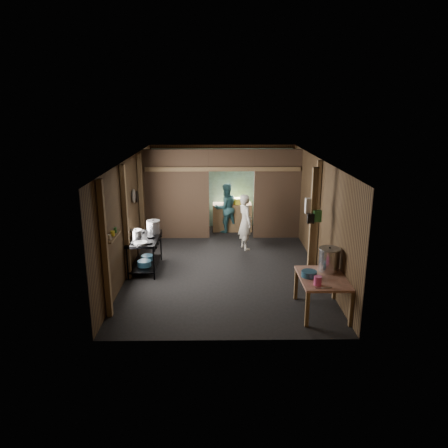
{
  "coord_description": "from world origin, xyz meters",
  "views": [
    {
      "loc": [
        -0.14,
        -9.88,
        3.87
      ],
      "look_at": [
        0.0,
        -0.2,
        1.1
      ],
      "focal_mm": 34.22,
      "sensor_mm": 36.0,
      "label": 1
    }
  ],
  "objects_px": {
    "prep_table": "(322,294)",
    "pink_bucket": "(318,281)",
    "gas_range": "(145,254)",
    "stove_pot_large": "(153,227)",
    "stock_pot": "(329,260)",
    "cook": "(245,222)",
    "yellow_tub": "(237,201)"
  },
  "relations": [
    {
      "from": "pink_bucket",
      "to": "cook",
      "type": "bearing_deg",
      "value": 104.53
    },
    {
      "from": "gas_range",
      "to": "cook",
      "type": "height_order",
      "value": "cook"
    },
    {
      "from": "stove_pot_large",
      "to": "cook",
      "type": "bearing_deg",
      "value": 26.18
    },
    {
      "from": "gas_range",
      "to": "pink_bucket",
      "type": "xyz_separation_m",
      "value": [
        3.52,
        -2.55,
        0.39
      ]
    },
    {
      "from": "stove_pot_large",
      "to": "stock_pot",
      "type": "xyz_separation_m",
      "value": [
        3.71,
        -2.24,
        -0.02
      ]
    },
    {
      "from": "stock_pot",
      "to": "yellow_tub",
      "type": "relative_size",
      "value": 1.48
    },
    {
      "from": "cook",
      "to": "pink_bucket",
      "type": "bearing_deg",
      "value": 175.06
    },
    {
      "from": "stock_pot",
      "to": "pink_bucket",
      "type": "relative_size",
      "value": 2.9
    },
    {
      "from": "stove_pot_large",
      "to": "pink_bucket",
      "type": "height_order",
      "value": "stove_pot_large"
    },
    {
      "from": "stock_pot",
      "to": "yellow_tub",
      "type": "xyz_separation_m",
      "value": [
        -1.55,
        5.13,
        0.01
      ]
    },
    {
      "from": "gas_range",
      "to": "stock_pot",
      "type": "relative_size",
      "value": 2.82
    },
    {
      "from": "stove_pot_large",
      "to": "yellow_tub",
      "type": "bearing_deg",
      "value": 53.25
    },
    {
      "from": "cook",
      "to": "prep_table",
      "type": "bearing_deg",
      "value": 179.05
    },
    {
      "from": "prep_table",
      "to": "yellow_tub",
      "type": "height_order",
      "value": "yellow_tub"
    },
    {
      "from": "stock_pot",
      "to": "pink_bucket",
      "type": "height_order",
      "value": "stock_pot"
    },
    {
      "from": "cook",
      "to": "stock_pot",
      "type": "bearing_deg",
      "value": -176.8
    },
    {
      "from": "gas_range",
      "to": "pink_bucket",
      "type": "relative_size",
      "value": 8.17
    },
    {
      "from": "gas_range",
      "to": "cook",
      "type": "distance_m",
      "value": 2.91
    },
    {
      "from": "stock_pot",
      "to": "cook",
      "type": "xyz_separation_m",
      "value": [
        -1.41,
        3.38,
        -0.17
      ]
    },
    {
      "from": "gas_range",
      "to": "pink_bucket",
      "type": "bearing_deg",
      "value": -35.92
    },
    {
      "from": "pink_bucket",
      "to": "prep_table",
      "type": "bearing_deg",
      "value": 62.18
    },
    {
      "from": "prep_table",
      "to": "cook",
      "type": "distance_m",
      "value": 3.91
    },
    {
      "from": "prep_table",
      "to": "stove_pot_large",
      "type": "relative_size",
      "value": 3.58
    },
    {
      "from": "pink_bucket",
      "to": "cook",
      "type": "height_order",
      "value": "cook"
    },
    {
      "from": "pink_bucket",
      "to": "cook",
      "type": "xyz_separation_m",
      "value": [
        -1.05,
        4.04,
        -0.04
      ]
    },
    {
      "from": "yellow_tub",
      "to": "stock_pot",
      "type": "bearing_deg",
      "value": -73.15
    },
    {
      "from": "gas_range",
      "to": "stove_pot_large",
      "type": "xyz_separation_m",
      "value": [
        0.17,
        0.36,
        0.55
      ]
    },
    {
      "from": "prep_table",
      "to": "pink_bucket",
      "type": "distance_m",
      "value": 0.59
    },
    {
      "from": "prep_table",
      "to": "pink_bucket",
      "type": "relative_size",
      "value": 7.21
    },
    {
      "from": "prep_table",
      "to": "yellow_tub",
      "type": "xyz_separation_m",
      "value": [
        -1.38,
        5.45,
        0.59
      ]
    },
    {
      "from": "stock_pot",
      "to": "stove_pot_large",
      "type": "bearing_deg",
      "value": 148.88
    },
    {
      "from": "prep_table",
      "to": "stock_pot",
      "type": "relative_size",
      "value": 2.48
    }
  ]
}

